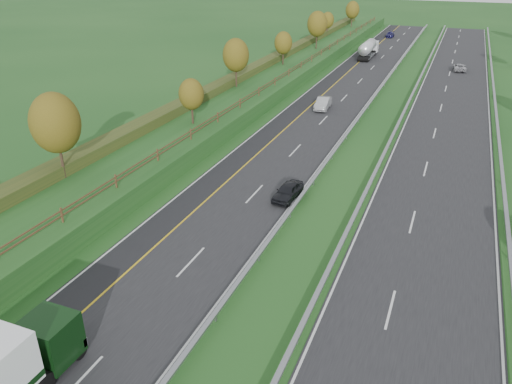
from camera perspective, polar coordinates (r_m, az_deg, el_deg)
ground at (r=61.94m, az=12.79°, el=6.24°), size 400.00×400.00×0.00m
near_carriageway at (r=68.16m, az=6.90°, el=8.49°), size 10.50×200.00×0.04m
far_carriageway at (r=66.05m, az=20.87°, el=6.41°), size 10.50×200.00×0.04m
hard_shoulder at (r=69.17m, az=3.88°, el=8.87°), size 3.00×200.00×0.04m
lane_markings at (r=66.74m, az=12.21°, el=7.75°), size 26.75×200.00×0.01m
embankment_left at (r=72.20m, az=-3.19°, el=10.42°), size 12.00×200.00×2.00m
hedge_left at (r=72.66m, az=-4.68°, el=11.74°), size 2.20×180.00×1.10m
fence_left at (r=69.65m, az=0.05°, el=11.36°), size 0.12×189.06×1.20m
median_barrier_near at (r=66.80m, az=11.68°, el=8.32°), size 0.32×200.00×0.71m
median_barrier_far at (r=66.15m, az=16.03°, el=7.68°), size 0.32×200.00×0.71m
outer_barrier_far at (r=66.10m, az=25.95°, el=6.05°), size 0.32×200.00×0.71m
trees_left at (r=67.85m, az=-4.26°, el=14.06°), size 6.64×164.30×7.66m
road_tanker at (r=111.04m, az=12.73°, el=15.71°), size 2.40×11.22×3.46m
car_dark_near at (r=44.53m, az=3.66°, el=0.09°), size 2.10×4.35×1.43m
car_silver_mid at (r=71.80m, az=7.66°, el=10.02°), size 2.02×4.98×1.61m
car_small_far at (r=140.67m, az=15.08°, el=16.98°), size 1.86×4.54×1.32m
car_oncoming at (r=102.95m, az=22.25°, el=13.06°), size 2.53×4.89×1.32m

